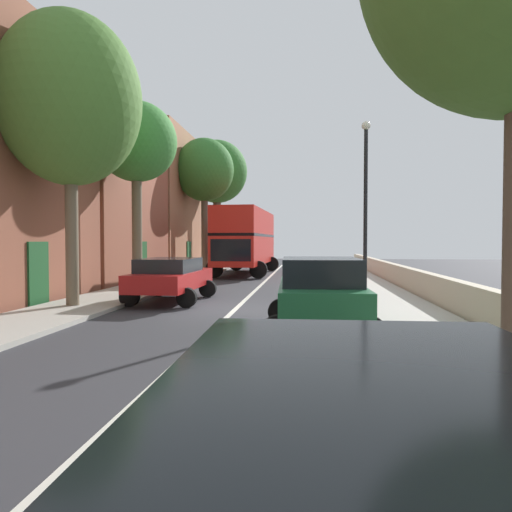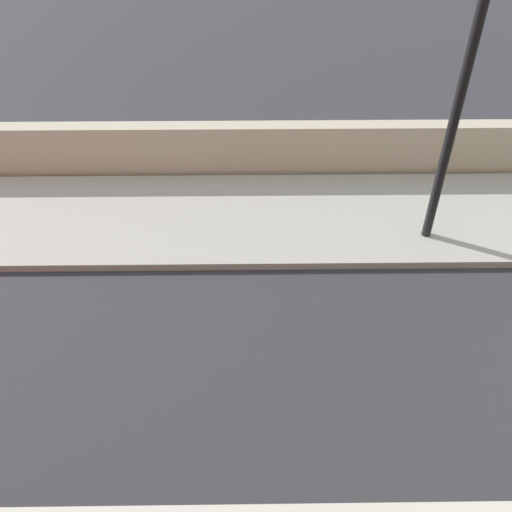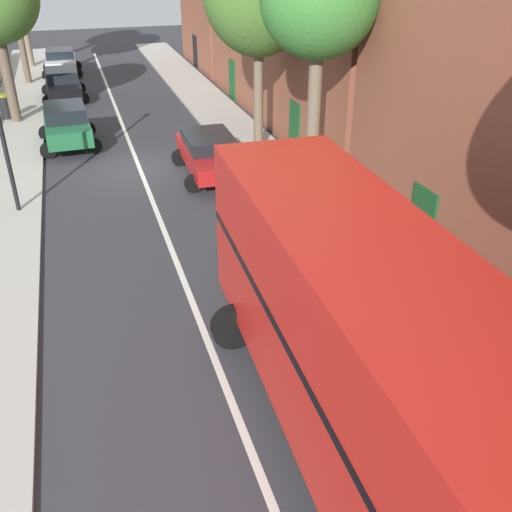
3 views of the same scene
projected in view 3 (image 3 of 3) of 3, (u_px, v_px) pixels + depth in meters
ground_plane at (140, 168)px, 22.19m from camera, size 84.00×84.00×0.00m
road_centre_line at (140, 168)px, 22.18m from camera, size 0.16×54.00×0.01m
sidewalk_left at (258, 154)px, 23.46m from camera, size 2.60×60.00×0.12m
sidewalk_right at (6, 181)px, 20.86m from camera, size 2.60×60.00×0.12m
terraced_houses_left at (357, 37)px, 21.40m from camera, size 4.07×47.62×10.10m
double_decker_bus at (364, 342)px, 8.79m from camera, size 3.79×10.14×4.06m
parked_car_red_left_0 at (210, 152)px, 21.14m from camera, size 2.60×4.62×1.53m
parked_car_green_right_1 at (67, 124)px, 24.11m from camera, size 2.57×4.20×1.74m
parked_car_white_right_2 at (61, 60)px, 37.09m from camera, size 2.59×4.36×1.62m
parked_car_black_right_3 at (63, 83)px, 31.28m from camera, size 2.51×4.36×1.63m
street_tree_left_2 at (319, 1)px, 16.21m from camera, size 3.46×3.46×7.96m
litter_bin_right at (6, 106)px, 27.70m from camera, size 0.55×0.55×1.17m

